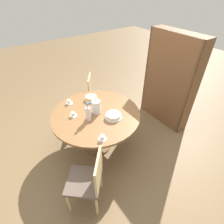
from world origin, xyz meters
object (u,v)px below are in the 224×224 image
chair_a (89,180)px  cake_main (113,116)px  cup_a (69,102)px  cake_second (91,98)px  water_bottle (88,113)px  bookshelf (168,84)px  chair_b (97,95)px  coffee_pot (96,106)px  cup_c (73,114)px  cup_b (102,138)px

chair_a → cake_main: bearing=166.1°
cup_a → cake_second: bearing=72.2°
water_bottle → bookshelf: bearing=88.5°
water_bottle → cup_a: bearing=-173.9°
bookshelf → chair_b: bearing=47.9°
bookshelf → cake_main: 1.40m
coffee_pot → cup_a: bearing=-152.7°
bookshelf → cake_second: bearing=70.8°
cake_main → cake_second: cake_second is taller
cup_a → bookshelf: bearing=71.1°
cake_main → chair_a: bearing=-55.0°
cup_c → cup_a: bearing=165.5°
chair_a → coffee_pot: bearing=-177.0°
bookshelf → cup_b: 1.82m
chair_a → chair_b: size_ratio=1.00×
cake_second → cup_b: (0.90, -0.36, -0.01)m
cup_b → water_bottle: bearing=173.1°
cake_main → cup_b: same height
water_bottle → cup_b: size_ratio=2.63×
chair_b → cup_a: 0.86m
chair_b → cup_a: chair_b is taller
coffee_pot → cup_c: 0.37m
bookshelf → cup_a: bearing=71.1°
chair_a → cup_c: size_ratio=8.02×
cake_second → cup_a: size_ratio=2.02×
cup_a → cup_c: 0.36m
cake_main → cake_second: bearing=-177.9°
cake_second → water_bottle: bearing=-33.9°
chair_b → cake_main: size_ratio=3.58×
cup_a → cup_b: size_ratio=1.00×
cake_main → chair_b: bearing=161.8°
bookshelf → cup_b: bookshelf is taller
bookshelf → water_bottle: size_ratio=5.97×
bookshelf → cup_a: size_ratio=15.73×
cup_a → cup_b: bearing=0.3°
coffee_pot → cup_c: size_ratio=2.27×
water_bottle → cup_a: (-0.57, -0.06, -0.09)m
chair_b → bookshelf: 1.45m
chair_a → coffee_pot: size_ratio=3.54×
coffee_pot → cup_a: (-0.48, -0.25, -0.09)m
chair_b → cup_a: (0.33, -0.74, 0.30)m
coffee_pot → cup_b: (0.54, -0.24, -0.09)m
cup_b → coffee_pot: bearing=155.7°
chair_b → cup_b: size_ratio=8.02×
bookshelf → cake_main: (0.13, -1.39, -0.05)m
chair_b → cake_second: bearing=175.8°
bookshelf → coffee_pot: (-0.13, -1.53, 0.04)m
chair_b → water_bottle: (0.90, -0.68, 0.39)m
water_bottle → cake_second: water_bottle is taller
bookshelf → chair_a: bearing=106.9°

